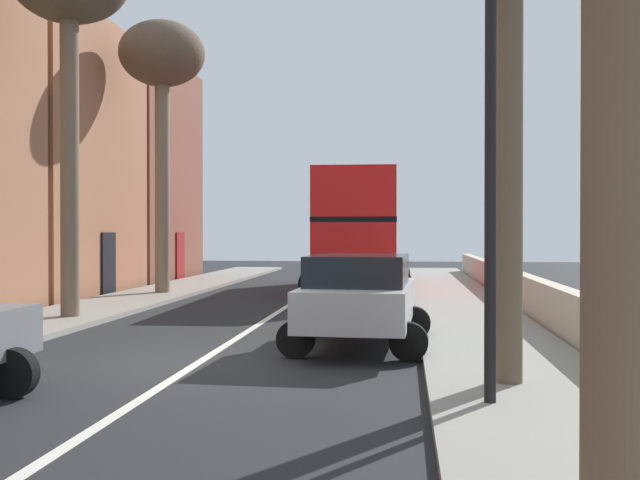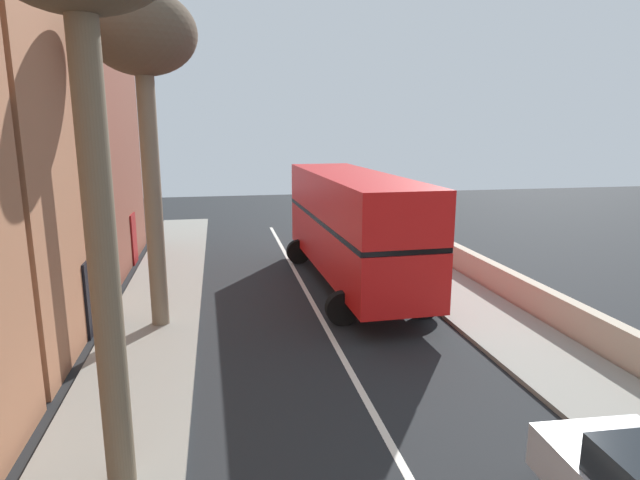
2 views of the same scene
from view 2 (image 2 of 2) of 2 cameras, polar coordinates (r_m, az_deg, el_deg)
double_decker_bus at (r=18.70m, az=3.43°, el=1.95°), size 3.75×10.79×4.06m
street_tree_left_2 at (r=15.18m, az=-18.61°, el=19.03°), size 2.82×2.82×8.96m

